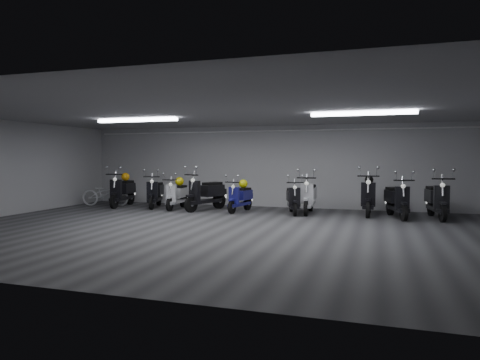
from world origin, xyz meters
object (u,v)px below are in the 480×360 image
(scooter_0, at_px, (122,186))
(scooter_4, at_px, (240,193))
(bicycle, at_px, (105,191))
(scooter_3, at_px, (205,188))
(helmet_0, at_px, (180,181))
(scooter_1, at_px, (155,188))
(scooter_8, at_px, (397,194))
(scooter_5, at_px, (293,194))
(helmet_3, at_px, (369,180))
(scooter_2, at_px, (177,191))
(helmet_2, at_px, (243,184))
(scooter_7, at_px, (369,190))
(scooter_9, at_px, (437,193))
(scooter_6, at_px, (309,191))
(helmet_1, at_px, (125,177))

(scooter_0, bearing_deg, scooter_4, -9.83)
(bicycle, bearing_deg, scooter_0, -103.39)
(scooter_3, xyz_separation_m, helmet_0, (-1.05, 0.28, 0.18))
(scooter_1, relative_size, scooter_8, 0.98)
(scooter_5, xyz_separation_m, helmet_3, (2.19, 0.65, 0.43))
(scooter_2, distance_m, bicycle, 2.84)
(scooter_3, height_order, helmet_2, scooter_3)
(scooter_2, relative_size, bicycle, 1.00)
(bicycle, height_order, helmet_2, bicycle)
(scooter_7, height_order, helmet_0, scooter_7)
(scooter_4, height_order, helmet_3, scooter_4)
(scooter_8, relative_size, scooter_9, 0.96)
(scooter_3, relative_size, helmet_0, 6.80)
(scooter_9, distance_m, bicycle, 10.73)
(scooter_7, xyz_separation_m, helmet_0, (-6.08, -0.12, 0.17))
(bicycle, bearing_deg, scooter_8, -102.81)
(scooter_4, height_order, scooter_9, scooter_9)
(scooter_9, bearing_deg, scooter_4, 174.91)
(scooter_4, distance_m, helmet_3, 3.95)
(scooter_4, bearing_deg, helmet_0, -177.85)
(scooter_4, xyz_separation_m, helmet_2, (0.04, 0.22, 0.28))
(scooter_6, height_order, helmet_1, scooter_6)
(scooter_9, height_order, helmet_3, scooter_9)
(scooter_2, relative_size, scooter_3, 0.85)
(scooter_2, bearing_deg, scooter_9, -1.13)
(scooter_0, height_order, scooter_4, scooter_0)
(scooter_7, bearing_deg, helmet_3, 90.00)
(scooter_7, relative_size, scooter_8, 1.08)
(scooter_9, distance_m, helmet_0, 7.90)
(scooter_6, bearing_deg, scooter_0, 178.74)
(scooter_8, height_order, helmet_1, scooter_8)
(scooter_2, distance_m, scooter_5, 3.89)
(scooter_2, distance_m, scooter_3, 1.05)
(scooter_1, bearing_deg, scooter_0, 167.93)
(scooter_5, bearing_deg, helmet_1, 159.69)
(scooter_4, bearing_deg, helmet_3, 19.78)
(helmet_2, distance_m, helmet_3, 3.85)
(scooter_3, relative_size, helmet_2, 7.02)
(scooter_5, relative_size, bicycle, 0.99)
(scooter_0, height_order, bicycle, scooter_0)
(scooter_5, bearing_deg, scooter_4, 164.59)
(scooter_1, xyz_separation_m, bicycle, (-1.92, -0.09, -0.13))
(helmet_0, bearing_deg, scooter_5, -3.78)
(scooter_2, xyz_separation_m, scooter_8, (6.85, -0.05, 0.06))
(scooter_2, height_order, helmet_0, scooter_2)
(helmet_1, xyz_separation_m, helmet_3, (8.24, 0.27, 0.01))
(scooter_1, height_order, scooter_5, scooter_1)
(scooter_5, height_order, helmet_2, scooter_5)
(scooter_6, height_order, scooter_8, scooter_6)
(bicycle, bearing_deg, helmet_3, -98.58)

